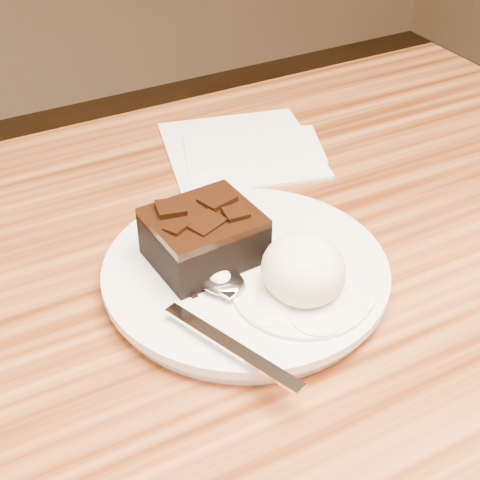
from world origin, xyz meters
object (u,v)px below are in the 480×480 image
plate (246,275)px  ice_cream_scoop (303,270)px  spoon (220,281)px  napkin (241,148)px  brownie (204,240)px

plate → ice_cream_scoop: size_ratio=3.46×
ice_cream_scoop → spoon: (-0.05, 0.04, -0.02)m
napkin → plate: bearing=-117.5°
napkin → ice_cream_scoop: bearing=-107.9°
brownie → ice_cream_scoop: size_ratio=1.23×
spoon → napkin: spoon is taller
plate → spoon: (-0.03, -0.01, 0.02)m
plate → napkin: size_ratio=1.49×
plate → brownie: 0.05m
plate → brownie: size_ratio=2.81×
spoon → ice_cream_scoop: bearing=-55.3°
ice_cream_scoop → spoon: size_ratio=0.37×
ice_cream_scoop → napkin: (0.08, 0.25, -0.04)m
brownie → napkin: bearing=53.6°
brownie → ice_cream_scoop: 0.09m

